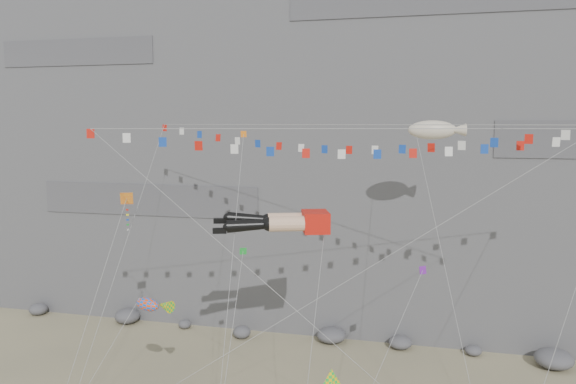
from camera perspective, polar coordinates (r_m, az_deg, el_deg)
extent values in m
cube|color=slate|center=(62.98, 6.92, 12.17)|extent=(80.00, 28.00, 50.00)
cube|color=red|center=(36.93, 2.81, -3.02)|extent=(2.29, 2.68, 1.34)
cylinder|color=#E2B08D|center=(36.07, -0.14, -3.25)|extent=(2.47, 1.67, 0.99)
sphere|color=black|center=(35.99, -1.95, -3.28)|extent=(0.91, 0.91, 0.91)
cone|color=black|center=(35.96, -4.09, -3.42)|extent=(2.84, 1.65, 0.93)
cube|color=black|center=(36.04, -6.96, -3.93)|extent=(0.96, 0.65, 0.33)
cylinder|color=#E2B08D|center=(37.39, -0.31, -2.88)|extent=(2.47, 1.67, 0.99)
sphere|color=black|center=(37.31, -2.05, -2.91)|extent=(0.91, 0.91, 0.91)
cone|color=black|center=(37.25, -4.12, -2.74)|extent=(2.85, 1.66, 0.99)
cube|color=black|center=(37.29, -6.90, -2.91)|extent=(0.96, 0.65, 0.33)
cylinder|color=gray|center=(31.88, 1.65, -16.72)|extent=(0.03, 0.03, 19.30)
cylinder|color=gray|center=(35.88, -8.27, -8.69)|extent=(0.03, 0.03, 26.56)
cylinder|color=gray|center=(32.28, 14.17, -10.83)|extent=(0.03, 0.03, 21.02)
cylinder|color=gray|center=(37.67, -19.68, -12.19)|extent=(0.03, 0.03, 16.46)
cylinder|color=gray|center=(38.39, -18.41, -17.04)|extent=(0.03, 0.03, 9.82)
cylinder|color=gray|center=(35.57, 17.03, -9.38)|extent=(0.03, 0.03, 23.57)
cylinder|color=gray|center=(34.87, -5.96, -9.69)|extent=(0.03, 0.03, 22.76)
cylinder|color=gray|center=(33.40, 8.80, -18.43)|extent=(0.03, 0.03, 16.40)
cylinder|color=gray|center=(33.03, -6.25, -17.59)|extent=(0.03, 0.03, 15.87)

